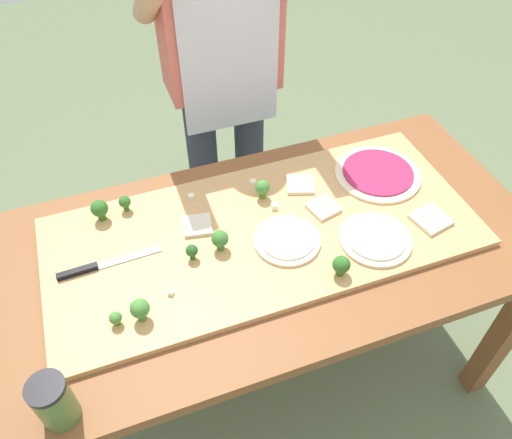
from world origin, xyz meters
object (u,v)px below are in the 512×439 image
Objects in this scene: chefs_knife at (95,267)px; cook_center at (222,61)px; pizza_slice_near_left at (300,184)px; broccoli_floret_center_left at (341,265)px; pizza_slice_far_left at (323,208)px; pizza_whole_white_garlic at (287,240)px; cheese_crumble_d at (274,206)px; cheese_crumble_b at (171,293)px; broccoli_floret_front_left at (116,318)px; broccoli_floret_back_right at (100,209)px; broccoli_floret_front_mid at (220,239)px; sauce_jar at (54,402)px; broccoli_floret_back_mid at (262,188)px; prep_table at (276,263)px; broccoli_floret_back_left at (140,309)px; broccoli_floret_front_right at (125,202)px; pizza_slice_center at (431,219)px; pizza_slice_far_right at (197,225)px; cheese_crumble_c at (191,197)px; cheese_crumble_a at (253,182)px; pizza_whole_beet_magenta at (378,173)px; broccoli_floret_center_right at (192,251)px; pizza_whole_cheese_artichoke at (375,239)px.

chefs_knife is 0.85m from cook_center.
broccoli_floret_center_left is at bearing -96.17° from pizza_slice_near_left.
pizza_whole_white_garlic is at bearing -151.64° from pizza_slice_far_left.
pizza_slice_far_left is at bearing -21.33° from cheese_crumble_d.
cheese_crumble_b is at bearing -163.73° from pizza_slice_far_left.
broccoli_floret_front_left is 0.57m from cheese_crumble_d.
broccoli_floret_front_mid is (0.30, -0.23, -0.00)m from broccoli_floret_back_right.
sauce_jar is at bearing -108.50° from chefs_knife.
broccoli_floret_back_mid reaches higher than cheese_crumble_d.
prep_table is 18.37× the size of pizza_slice_near_left.
pizza_whole_white_garlic is 2.75× the size of broccoli_floret_back_right.
sauce_jar reaches higher than broccoli_floret_back_left.
broccoli_floret_front_right is (-0.39, 0.25, 0.16)m from prep_table.
pizza_slice_center is at bearing -22.88° from broccoli_floret_front_right.
cook_center is (0.69, 0.99, 0.14)m from sauce_jar.
pizza_whole_white_garlic is at bearing -92.73° from cook_center.
broccoli_floret_front_mid is 0.20m from cheese_crumble_b.
broccoli_floret_front_mid reaches higher than pizza_slice_far_left.
broccoli_floret_back_right is at bearing 96.59° from broccoli_floret_back_left.
pizza_whole_white_garlic reaches higher than cheese_crumble_b.
pizza_slice_near_left is 0.14m from broccoli_floret_back_mid.
broccoli_floret_front_mid is at bearing -69.32° from pizza_slice_far_right.
cheese_crumble_c reaches higher than pizza_slice_near_left.
cheese_crumble_a is at bearing 132.11° from pizza_slice_far_left.
cheese_crumble_a is at bearing 51.54° from broccoli_floret_front_mid.
broccoli_floret_center_left is 0.72m from broccoli_floret_back_right.
cook_center reaches higher than prep_table.
cheese_crumble_d is at bearing -79.18° from cheese_crumble_a.
pizza_whole_beet_magenta is at bearing -4.54° from broccoli_floret_back_mid.
cheese_crumble_c is (-0.20, 0.00, 0.00)m from cheese_crumble_a.
broccoli_floret_back_left reaches higher than prep_table.
broccoli_floret_back_left is at bearing -83.41° from broccoli_floret_back_right.
broccoli_floret_center_right is at bearing -12.09° from chefs_knife.
pizza_slice_near_left is at bearing 9.74° from chefs_knife.
cook_center is at bearing 63.06° from cheese_crumble_b.
pizza_slice_far_left is 4.52× the size of cheese_crumble_d.
pizza_whole_beet_magenta reaches higher than pizza_slice_far_left.
broccoli_floret_front_mid is at bearing 31.03° from broccoli_floret_back_left.
pizza_whole_cheese_artichoke is 0.37m from broccoli_floret_back_mid.
prep_table is 120.98× the size of cheese_crumble_b.
broccoli_floret_front_mid is at bearing 167.95° from pizza_whole_white_garlic.
broccoli_floret_back_right is 0.38m from broccoli_floret_front_mid.
sauce_jar is at bearing -134.93° from pizza_slice_far_right.
broccoli_floret_front_mid is 0.04× the size of cook_center.
pizza_whole_white_garlic is 0.36m from cheese_crumble_b.
broccoli_floret_back_mid reaches higher than pizza_whole_beet_magenta.
broccoli_floret_center_right is (-0.25, 0.00, 0.16)m from prep_table.
cheese_crumble_a is at bearing 18.39° from chefs_knife.
pizza_whole_beet_magenta is 0.17× the size of cook_center.
pizza_slice_near_left is at bearing -10.18° from cheese_crumble_c.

